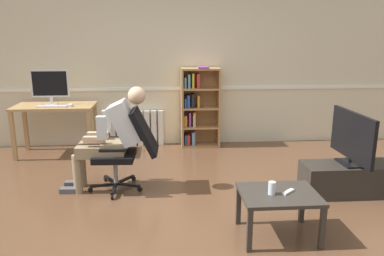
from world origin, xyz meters
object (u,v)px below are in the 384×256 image
Objects in this scene: spare_remote at (288,192)px; office_chair at (128,146)px; computer_desk at (55,113)px; tv_screen at (352,137)px; imac_monitor at (50,85)px; drinking_glass at (272,188)px; computer_mouse at (70,105)px; radiator at (133,128)px; keyboard at (52,106)px; tv_stand at (348,179)px; person_seated at (112,136)px; coffee_table at (279,199)px; bookshelf at (198,108)px.

office_chair is at bearing -169.56° from spare_remote.
computer_desk is 1.34× the size of tv_screen.
drinking_glass is (2.61, -2.68, -0.57)m from imac_monitor.
computer_mouse is 1.11m from radiator.
tv_screen is at bearing 84.66° from office_chair.
keyboard is at bearing 64.30° from tv_screen.
keyboard is 4.05m from tv_stand.
computer_desk reaches higher than spare_remote.
computer_desk is 1.23m from radiator.
office_chair is 0.94× the size of tv_stand.
radiator is 3.38m from spare_remote.
office_chair is 1.92m from spare_remote.
imac_monitor is 4.18m from tv_screen.
computer_mouse is at bearing -147.30° from person_seated.
coffee_table is at bearing -141.46° from tv_stand.
office_chair is 1.11× the size of tv_screen.
radiator reaches higher than spare_remote.
bookshelf is at bearing 149.39° from spare_remote.
drinking_glass is at bearing -47.34° from computer_mouse.
person_seated is 2.74m from tv_stand.
computer_mouse is 3.49m from spare_remote.
tv_screen is at bearing 37.33° from drinking_glass.
office_chair is at bearing -49.82° from imac_monitor.
radiator is 3.36m from tv_screen.
imac_monitor is 2.26m from bookshelf.
computer_mouse reaches higher than drinking_glass.
computer_mouse is at bearing 154.75° from tv_stand.
computer_mouse reaches higher than spare_remote.
keyboard is 0.25m from computer_mouse.
computer_desk is 2.17m from bookshelf.
person_seated reaches higher than computer_mouse.
tv_screen reaches higher than coffee_table.
person_seated is 8.10× the size of spare_remote.
tv_screen reaches higher than tv_stand.
keyboard reaches higher than spare_remote.
computer_mouse is at bearing -31.96° from imac_monitor.
radiator is at bearing 140.45° from tv_stand.
drinking_glass is (-1.14, -0.87, 0.30)m from tv_stand.
office_chair reaches higher than keyboard.
tv_screen reaches higher than keyboard.
drinking_glass is (0.40, -2.90, -0.15)m from bookshelf.
imac_monitor is 3.84m from coffee_table.
bookshelf reaches higher than office_chair.
bookshelf is 1.95m from office_chair.
keyboard is 4.18× the size of computer_mouse.
radiator is 0.80× the size of person_seated.
drinking_glass is at bearing -163.39° from coffee_table.
spare_remote is at bearing -61.85° from radiator.
computer_desk is 1.19× the size of radiator.
spare_remote is (2.76, -2.67, -0.62)m from imac_monitor.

